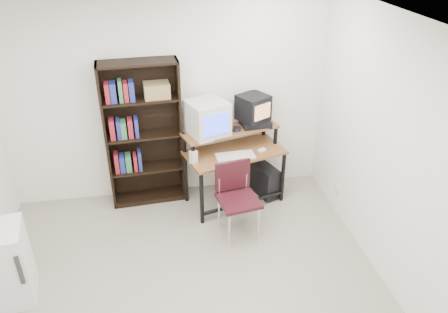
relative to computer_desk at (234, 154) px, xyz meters
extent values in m
cube|color=#A59D89|center=(-0.76, -1.60, -0.69)|extent=(4.00, 4.00, 0.01)
cube|color=white|center=(-0.76, -1.60, 1.91)|extent=(4.00, 4.00, 0.01)
cube|color=white|center=(-0.76, 0.40, 0.61)|extent=(4.00, 0.01, 2.60)
cube|color=white|center=(1.24, -1.60, 0.61)|extent=(0.01, 4.00, 2.60)
cube|color=brown|center=(0.01, -0.02, 0.03)|extent=(1.33, 0.90, 0.03)
cube|color=brown|center=(-0.03, 0.10, 0.28)|extent=(1.27, 0.67, 0.02)
cylinder|color=black|center=(-0.47, -0.42, -0.33)|extent=(0.05, 0.05, 0.72)
cylinder|color=black|center=(0.62, -0.12, -0.33)|extent=(0.05, 0.05, 0.72)
cylinder|color=black|center=(-0.61, 0.08, -0.20)|extent=(0.05, 0.05, 0.98)
cylinder|color=black|center=(0.48, 0.38, -0.20)|extent=(0.05, 0.05, 0.98)
cylinder|color=black|center=(0.07, -0.27, -0.57)|extent=(1.11, 0.35, 0.05)
cube|color=beige|center=(-0.32, 0.06, 0.49)|extent=(0.56, 0.56, 0.42)
cube|color=#304EFF|center=(-0.24, -0.15, 0.49)|extent=(0.31, 0.12, 0.26)
cube|color=black|center=(0.31, 0.16, 0.32)|extent=(0.38, 0.29, 0.08)
cube|color=black|center=(0.28, 0.20, 0.52)|extent=(0.46, 0.45, 0.32)
cube|color=tan|center=(0.36, 0.05, 0.52)|extent=(0.23, 0.13, 0.19)
cylinder|color=#26262B|center=(0.04, 0.06, 0.31)|extent=(0.12, 0.12, 0.05)
cube|color=beige|center=(-0.02, -0.16, 0.05)|extent=(0.47, 0.22, 0.03)
cube|color=black|center=(0.34, -0.06, 0.03)|extent=(0.24, 0.20, 0.01)
cube|color=white|center=(0.34, -0.07, 0.05)|extent=(0.12, 0.10, 0.03)
cube|color=beige|center=(-0.53, -0.21, 0.12)|extent=(0.11, 0.10, 0.17)
cube|color=black|center=(0.43, 0.07, -0.48)|extent=(0.34, 0.49, 0.42)
cube|color=black|center=(-0.08, -0.71, -0.22)|extent=(0.50, 0.50, 0.04)
cube|color=black|center=(-0.12, -0.51, 0.01)|extent=(0.42, 0.11, 0.35)
cylinder|color=silver|center=(-0.23, -0.91, -0.46)|extent=(0.02, 0.02, 0.45)
cylinder|color=silver|center=(0.12, -0.85, -0.46)|extent=(0.02, 0.02, 0.45)
cylinder|color=silver|center=(-0.29, -0.56, -0.46)|extent=(0.02, 0.02, 0.45)
cylinder|color=silver|center=(0.06, -0.50, -0.46)|extent=(0.02, 0.02, 0.45)
cube|color=black|center=(-1.54, 0.20, 0.24)|extent=(0.05, 0.31, 1.86)
cube|color=black|center=(-0.64, 0.26, 0.24)|extent=(0.05, 0.31, 1.86)
cube|color=black|center=(-1.10, 0.37, 0.24)|extent=(0.93, 0.08, 1.86)
cube|color=black|center=(-1.09, 0.23, 1.16)|extent=(0.95, 0.37, 0.03)
cube|color=black|center=(-1.09, 0.23, -0.66)|extent=(0.95, 0.37, 0.06)
cube|color=black|center=(-1.09, 0.23, -0.22)|extent=(0.89, 0.35, 0.03)
cube|color=black|center=(-1.09, 0.23, 0.24)|extent=(0.89, 0.35, 0.02)
cube|color=black|center=(-1.09, 0.23, 0.71)|extent=(0.89, 0.35, 0.02)
cube|color=olive|center=(-0.89, 0.24, 0.81)|extent=(0.31, 0.25, 0.18)
cube|color=white|center=(-2.48, -1.27, -0.29)|extent=(0.54, 0.54, 0.81)
cube|color=#333333|center=(-2.26, -1.49, -0.18)|extent=(0.04, 0.02, 0.32)
cube|color=beige|center=(1.22, -0.45, -0.39)|extent=(0.02, 0.08, 0.12)
camera|label=1|loc=(-0.96, -4.70, 2.62)|focal=35.00mm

